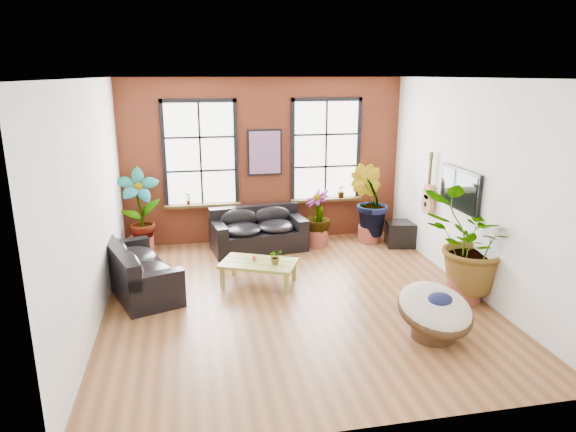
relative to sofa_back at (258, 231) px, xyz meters
name	(u,v)px	position (x,y,z in m)	size (l,w,h in m)	color
room	(294,193)	(0.25, -2.45, 1.35)	(6.04, 6.54, 3.54)	brown
sofa_back	(258,231)	(0.00, 0.00, 0.00)	(2.02, 1.18, 0.88)	black
sofa_left	(136,270)	(-2.31, -1.74, -0.02)	(1.54, 2.27, 0.83)	black
coffee_table	(259,264)	(-0.24, -1.86, -0.03)	(1.47, 1.20, 0.49)	olive
papasan_chair	(435,311)	(1.89, -4.20, 0.01)	(1.30, 1.31, 0.79)	#3E2916
poster	(265,152)	(0.25, 0.59, 1.55)	(0.74, 0.06, 0.98)	black
tv_wall_unit	(450,192)	(3.19, -2.00, 1.15)	(0.13, 1.86, 1.20)	black
media_box	(401,234)	(3.04, -0.37, -0.13)	(0.72, 0.64, 0.53)	black
pot_back_left	(142,245)	(-2.37, 0.18, -0.22)	(0.55, 0.55, 0.36)	brown
pot_back_right	(369,234)	(2.47, 0.02, -0.22)	(0.65, 0.65, 0.36)	brown
pot_right_wall	(463,288)	(2.94, -3.13, -0.19)	(0.64, 0.64, 0.41)	brown
pot_mid	(316,237)	(1.26, -0.01, -0.21)	(0.55, 0.55, 0.36)	brown
floor_plant_back_left	(140,208)	(-2.36, 0.19, 0.56)	(0.85, 0.58, 1.61)	#1B4211
floor_plant_back_right	(369,201)	(2.44, 0.06, 0.52)	(0.84, 0.68, 1.53)	#1B4211
floor_plant_right_wall	(471,244)	(2.98, -3.17, 0.58)	(1.46, 1.27, 1.63)	#1B4211
floor_plant_mid	(317,215)	(1.27, 0.00, 0.28)	(0.60, 0.60, 1.08)	#1B4211
table_plant	(275,256)	(0.03, -1.99, 0.14)	(0.23, 0.20, 0.26)	#1B4211
sill_plant_left	(188,198)	(-1.40, 0.54, 0.64)	(0.14, 0.10, 0.27)	#1B4211
sill_plant_right	(341,192)	(1.95, 0.54, 0.64)	(0.15, 0.15, 0.27)	#1B4211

